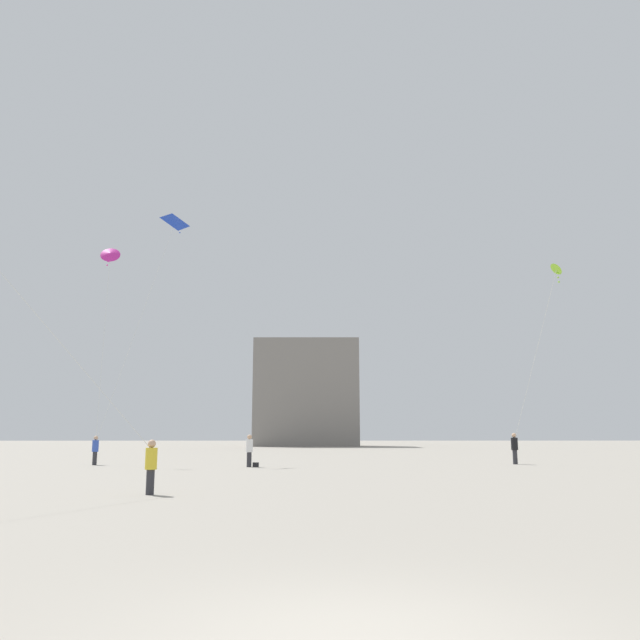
{
  "coord_description": "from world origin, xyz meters",
  "views": [
    {
      "loc": [
        -0.38,
        -6.05,
        1.79
      ],
      "look_at": [
        0.0,
        20.89,
        6.56
      ],
      "focal_mm": 35.9,
      "sensor_mm": 36.0,
      "label": 1
    }
  ],
  "objects_px": {
    "person_in_yellow": "(151,464)",
    "kite_lime_diamond": "(555,274)",
    "kite_cobalt_delta": "(175,225)",
    "person_in_white": "(249,449)",
    "kite_magenta_diamond": "(110,255)",
    "building_left_hall": "(307,393)",
    "person_in_black": "(515,447)",
    "person_in_blue": "(95,449)",
    "handbag_beside_flyer": "(256,465)"
  },
  "relations": [
    {
      "from": "person_in_yellow",
      "to": "kite_lime_diamond",
      "type": "xyz_separation_m",
      "value": [
        17.61,
        13.07,
        9.16
      ]
    },
    {
      "from": "person_in_yellow",
      "to": "kite_cobalt_delta",
      "type": "bearing_deg",
      "value": 135.26
    },
    {
      "from": "kite_lime_diamond",
      "to": "person_in_white",
      "type": "bearing_deg",
      "value": 171.29
    },
    {
      "from": "kite_lime_diamond",
      "to": "kite_magenta_diamond",
      "type": "height_order",
      "value": "kite_magenta_diamond"
    },
    {
      "from": "building_left_hall",
      "to": "person_in_black",
      "type": "bearing_deg",
      "value": -76.54
    },
    {
      "from": "person_in_yellow",
      "to": "kite_lime_diamond",
      "type": "relative_size",
      "value": 0.17
    },
    {
      "from": "person_in_white",
      "to": "kite_magenta_diamond",
      "type": "xyz_separation_m",
      "value": [
        -9.27,
        3.74,
        11.8
      ]
    },
    {
      "from": "kite_cobalt_delta",
      "to": "kite_lime_diamond",
      "type": "xyz_separation_m",
      "value": [
        22.04,
        -8.6,
        -5.49
      ]
    },
    {
      "from": "person_in_white",
      "to": "person_in_blue",
      "type": "height_order",
      "value": "person_in_white"
    },
    {
      "from": "building_left_hall",
      "to": "handbag_beside_flyer",
      "type": "distance_m",
      "value": 55.77
    },
    {
      "from": "kite_cobalt_delta",
      "to": "building_left_hall",
      "type": "xyz_separation_m",
      "value": [
        8.55,
        49.24,
        -8.19
      ]
    },
    {
      "from": "person_in_black",
      "to": "kite_lime_diamond",
      "type": "distance_m",
      "value": 10.58
    },
    {
      "from": "person_in_white",
      "to": "person_in_blue",
      "type": "xyz_separation_m",
      "value": [
        -8.98,
        2.25,
        -0.04
      ]
    },
    {
      "from": "person_in_blue",
      "to": "kite_magenta_diamond",
      "type": "xyz_separation_m",
      "value": [
        -0.29,
        1.49,
        11.84
      ]
    },
    {
      "from": "person_in_blue",
      "to": "handbag_beside_flyer",
      "type": "distance_m",
      "value": 9.6
    },
    {
      "from": "person_in_black",
      "to": "building_left_hall",
      "type": "distance_m",
      "value": 54.29
    },
    {
      "from": "person_in_black",
      "to": "kite_magenta_diamond",
      "type": "relative_size",
      "value": 0.15
    },
    {
      "from": "person_in_blue",
      "to": "handbag_beside_flyer",
      "type": "xyz_separation_m",
      "value": [
        9.33,
        -2.15,
        -0.78
      ]
    },
    {
      "from": "person_in_blue",
      "to": "building_left_hall",
      "type": "relative_size",
      "value": 0.11
    },
    {
      "from": "person_in_yellow",
      "to": "kite_lime_diamond",
      "type": "distance_m",
      "value": 23.77
    },
    {
      "from": "kite_magenta_diamond",
      "to": "handbag_beside_flyer",
      "type": "bearing_deg",
      "value": -20.71
    },
    {
      "from": "person_in_blue",
      "to": "kite_cobalt_delta",
      "type": "bearing_deg",
      "value": 1.28
    },
    {
      "from": "person_in_black",
      "to": "kite_magenta_diamond",
      "type": "distance_m",
      "value": 27.19
    },
    {
      "from": "kite_lime_diamond",
      "to": "building_left_hall",
      "type": "height_order",
      "value": "building_left_hall"
    },
    {
      "from": "kite_magenta_diamond",
      "to": "person_in_white",
      "type": "bearing_deg",
      "value": -21.95
    },
    {
      "from": "person_in_yellow",
      "to": "kite_magenta_diamond",
      "type": "bearing_deg",
      "value": 145.81
    },
    {
      "from": "person_in_yellow",
      "to": "handbag_beside_flyer",
      "type": "relative_size",
      "value": 5.0
    },
    {
      "from": "person_in_yellow",
      "to": "building_left_hall",
      "type": "distance_m",
      "value": 71.32
    },
    {
      "from": "kite_cobalt_delta",
      "to": "kite_lime_diamond",
      "type": "bearing_deg",
      "value": -21.31
    },
    {
      "from": "person_in_yellow",
      "to": "kite_cobalt_delta",
      "type": "xyz_separation_m",
      "value": [
        -4.43,
        21.67,
        14.65
      ]
    },
    {
      "from": "handbag_beside_flyer",
      "to": "kite_cobalt_delta",
      "type": "bearing_deg",
      "value": 135.92
    },
    {
      "from": "person_in_black",
      "to": "person_in_yellow",
      "type": "distance_m",
      "value": 24.88
    },
    {
      "from": "building_left_hall",
      "to": "kite_magenta_diamond",
      "type": "bearing_deg",
      "value": -103.04
    },
    {
      "from": "person_in_blue",
      "to": "kite_lime_diamond",
      "type": "height_order",
      "value": "kite_lime_diamond"
    },
    {
      "from": "person_in_white",
      "to": "person_in_black",
      "type": "distance_m",
      "value": 15.51
    },
    {
      "from": "person_in_yellow",
      "to": "handbag_beside_flyer",
      "type": "bearing_deg",
      "value": 117.2
    },
    {
      "from": "person_in_black",
      "to": "kite_cobalt_delta",
      "type": "distance_m",
      "value": 25.83
    },
    {
      "from": "person_in_black",
      "to": "person_in_yellow",
      "type": "bearing_deg",
      "value": -25.93
    },
    {
      "from": "person_in_yellow",
      "to": "building_left_hall",
      "type": "height_order",
      "value": "building_left_hall"
    },
    {
      "from": "kite_magenta_diamond",
      "to": "kite_cobalt_delta",
      "type": "bearing_deg",
      "value": 35.0
    },
    {
      "from": "handbag_beside_flyer",
      "to": "building_left_hall",
      "type": "bearing_deg",
      "value": 87.58
    },
    {
      "from": "person_in_yellow",
      "to": "kite_cobalt_delta",
      "type": "relative_size",
      "value": 0.11
    },
    {
      "from": "kite_cobalt_delta",
      "to": "kite_magenta_diamond",
      "type": "bearing_deg",
      "value": -145.0
    },
    {
      "from": "kite_cobalt_delta",
      "to": "person_in_black",
      "type": "bearing_deg",
      "value": -8.63
    },
    {
      "from": "person_in_white",
      "to": "person_in_blue",
      "type": "bearing_deg",
      "value": 121.54
    },
    {
      "from": "person_in_blue",
      "to": "building_left_hall",
      "type": "height_order",
      "value": "building_left_hall"
    },
    {
      "from": "person_in_yellow",
      "to": "handbag_beside_flyer",
      "type": "height_order",
      "value": "person_in_yellow"
    },
    {
      "from": "person_in_black",
      "to": "handbag_beside_flyer",
      "type": "distance_m",
      "value": 15.17
    },
    {
      "from": "building_left_hall",
      "to": "person_in_white",
      "type": "bearing_deg",
      "value": -92.78
    },
    {
      "from": "kite_lime_diamond",
      "to": "building_left_hall",
      "type": "xyz_separation_m",
      "value": [
        -13.49,
        57.83,
        -2.69
      ]
    }
  ]
}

